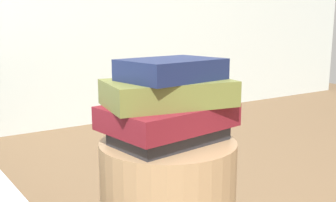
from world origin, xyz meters
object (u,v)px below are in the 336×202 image
(book_olive, at_px, (168,93))
(book_navy, at_px, (172,69))
(book_charcoal, at_px, (169,135))
(book_maroon, at_px, (169,117))

(book_olive, bearing_deg, book_navy, 2.41)
(book_navy, bearing_deg, book_charcoal, -155.39)
(book_maroon, relative_size, book_navy, 1.30)
(book_charcoal, bearing_deg, book_navy, 25.51)
(book_charcoal, xyz_separation_m, book_maroon, (0.00, 0.00, 0.05))
(book_maroon, xyz_separation_m, book_olive, (0.00, 0.00, 0.06))
(book_olive, relative_size, book_navy, 1.29)
(book_olive, distance_m, book_navy, 0.06)
(book_maroon, height_order, book_olive, book_olive)
(book_charcoal, relative_size, book_olive, 0.89)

